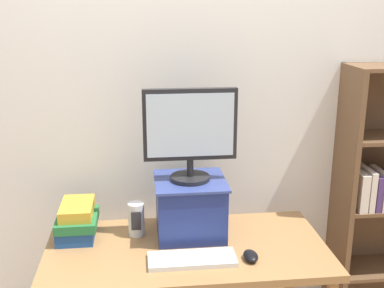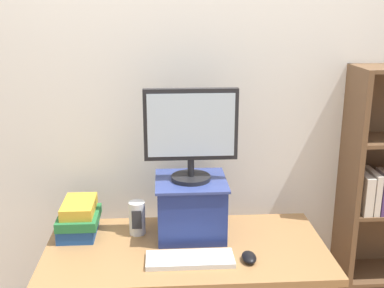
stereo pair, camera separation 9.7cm
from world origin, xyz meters
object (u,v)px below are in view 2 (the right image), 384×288
computer_mouse (249,257)px  desk_speaker (137,218)px  desk (186,263)px  keyboard (190,259)px  riser_box (191,205)px  book_stack (79,219)px  computer_monitor (191,131)px

computer_mouse → desk_speaker: (-0.50, 0.30, 0.07)m
desk → keyboard: 0.17m
riser_box → book_stack: size_ratio=1.31×
computer_monitor → desk_speaker: bearing=177.4°
keyboard → book_stack: (-0.53, 0.30, 0.07)m
book_stack → desk: bearing=-17.5°
riser_box → desk_speaker: 0.27m
computer_monitor → keyboard: (-0.02, -0.28, -0.51)m
desk → keyboard: (0.01, -0.14, 0.10)m
computer_monitor → computer_mouse: computer_monitor is taller
computer_mouse → keyboard: bearing=177.4°
computer_monitor → book_stack: bearing=177.1°
book_stack → desk_speaker: 0.29m
computer_monitor → computer_mouse: 0.63m
computer_mouse → book_stack: (-0.79, 0.32, 0.06)m
desk → computer_monitor: (0.03, 0.14, 0.62)m
riser_box → desk_speaker: (-0.26, 0.01, -0.06)m
computer_monitor → desk_speaker: (-0.26, 0.01, -0.44)m
book_stack → computer_monitor: bearing=-2.9°
keyboard → book_stack: 0.61m
riser_box → desk_speaker: riser_box is taller
desk → computer_mouse: (0.27, -0.15, 0.11)m
keyboard → book_stack: bearing=150.1°
computer_mouse → computer_monitor: bearing=129.7°
computer_monitor → computer_mouse: bearing=-50.3°
computer_mouse → desk_speaker: 0.59m
desk → riser_box: size_ratio=3.84×
desk_speaker → book_stack: bearing=176.9°
book_stack → desk_speaker: bearing=-3.1°
riser_box → computer_monitor: size_ratio=0.77×
desk → book_stack: size_ratio=5.02×
desk → computer_monitor: bearing=77.0°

